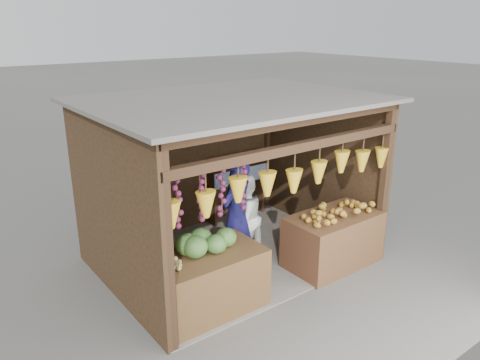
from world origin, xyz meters
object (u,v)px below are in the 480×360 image
object	(u,v)px
woman_standing	(244,217)
vendor_seated	(135,233)
counter_right	(333,240)
man_standing	(236,216)
counter_left	(209,282)

from	to	relation	value
woman_standing	vendor_seated	size ratio (longest dim) A/B	1.34
vendor_seated	counter_right	bearing A→B (deg)	-179.76
woman_standing	man_standing	bearing A→B (deg)	22.82
counter_right	man_standing	distance (m)	1.63
counter_left	woman_standing	size ratio (longest dim) A/B	1.02
counter_right	vendor_seated	bearing A→B (deg)	153.90
counter_right	man_standing	bearing A→B (deg)	149.12
man_standing	vendor_seated	xyz separation A→B (m)	(-1.42, 0.55, -0.10)
counter_left	counter_right	distance (m)	2.29
counter_right	man_standing	size ratio (longest dim) A/B	0.84
counter_left	counter_right	world-z (taller)	counter_right
vendor_seated	woman_standing	bearing A→B (deg)	-164.06
counter_left	man_standing	xyz separation A→B (m)	(0.95, 0.67, 0.49)
woman_standing	vendor_seated	world-z (taller)	woman_standing
woman_standing	vendor_seated	xyz separation A→B (m)	(-1.76, 0.32, 0.10)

